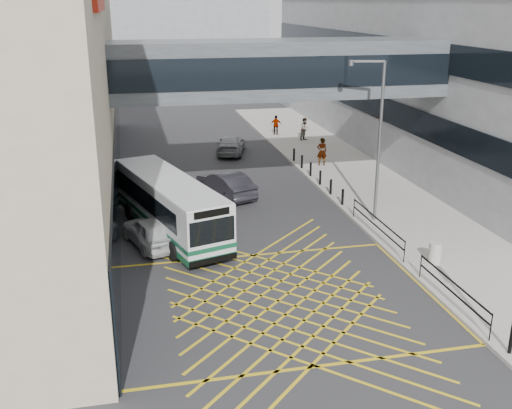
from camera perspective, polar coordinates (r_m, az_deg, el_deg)
ground at (r=23.33m, az=2.11°, el=-9.17°), size 120.00×120.00×0.00m
building_right at (r=52.78m, az=22.27°, el=16.41°), size 24.09×44.00×20.00m
building_far at (r=80.04m, az=-10.43°, el=17.05°), size 28.00×16.00×18.00m
skybridge at (r=33.17m, az=2.18°, el=12.81°), size 20.00×4.10×3.00m
pavement at (r=39.25m, az=9.48°, el=2.44°), size 6.00×54.00×0.16m
box_junction at (r=23.33m, az=2.11°, el=-9.16°), size 12.00×9.00×0.01m
bus at (r=29.74m, az=-8.35°, el=0.08°), size 5.12×10.25×2.81m
car_white at (r=28.48m, az=-10.03°, el=-2.54°), size 3.16×4.88×1.44m
car_dark at (r=35.20m, az=-2.91°, el=1.94°), size 3.53×5.22×1.52m
car_silver at (r=45.52m, az=-2.38°, el=5.77°), size 3.13×5.02×1.45m
street_lamp at (r=30.51m, az=11.39°, el=6.77°), size 1.84×0.60×8.12m
litter_bin at (r=27.06m, az=16.69°, el=-4.44°), size 0.54×0.54×0.94m
kerb_railings at (r=26.49m, az=14.20°, el=-4.13°), size 0.05×12.54×1.00m
bollards at (r=38.20m, az=5.67°, el=2.98°), size 0.14×10.14×0.90m
pedestrian_a at (r=41.68m, az=6.29°, el=5.02°), size 0.80×0.59×1.92m
pedestrian_b at (r=49.45m, az=4.68°, el=7.17°), size 1.03×0.92×1.82m
pedestrian_c at (r=51.47m, az=1.92°, el=7.58°), size 1.04×0.65×1.64m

